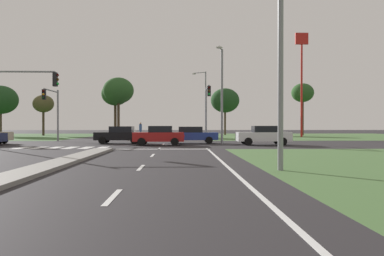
{
  "coord_description": "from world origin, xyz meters",
  "views": [
    {
      "loc": [
        5.05,
        -3.08,
        1.62
      ],
      "look_at": [
        6.1,
        35.03,
        1.36
      ],
      "focal_mm": 35.98,
      "sensor_mm": 36.0,
      "label": 1
    }
  ],
  "objects": [
    {
      "name": "lane_dash_fifth",
      "position": [
        3.5,
        29.61,
        0.01
      ],
      "size": [
        0.14,
        2.0,
        0.01
      ],
      "primitive_type": "cube",
      "color": "silver",
      "rests_on": "ground"
    },
    {
      "name": "crosswalk_bar_third",
      "position": [
        -4.1,
        24.8,
        0.01
      ],
      "size": [
        0.7,
        2.8,
        0.01
      ],
      "primitive_type": "cube",
      "color": "silver",
      "rests_on": "ground"
    },
    {
      "name": "street_lamp_near",
      "position": [
        8.57,
        10.41,
        4.71
      ],
      "size": [
        0.72,
        2.18,
        8.35
      ],
      "color": "gray",
      "rests_on": "ground"
    },
    {
      "name": "lane_dash_near",
      "position": [
        3.5,
        5.61,
        0.01
      ],
      "size": [
        0.14,
        2.0,
        0.01
      ],
      "primitive_type": "cube",
      "color": "silver",
      "rests_on": "ground"
    },
    {
      "name": "street_lamp_second",
      "position": [
        8.56,
        30.35,
        4.67
      ],
      "size": [
        0.79,
        1.99,
        8.3
      ],
      "color": "gray",
      "rests_on": "ground"
    },
    {
      "name": "car_red_sixth",
      "position": [
        3.23,
        28.29,
        0.8
      ],
      "size": [
        4.15,
        1.96,
        1.57
      ],
      "rotation": [
        0.0,
        0.0,
        1.57
      ],
      "color": "#A31919",
      "rests_on": "ground"
    },
    {
      "name": "crosswalk_bar_second",
      "position": [
        -5.25,
        24.8,
        0.01
      ],
      "size": [
        0.7,
        2.8,
        0.01
      ],
      "primitive_type": "cube",
      "color": "silver",
      "rests_on": "ground"
    },
    {
      "name": "lane_dash_second",
      "position": [
        3.5,
        11.61,
        0.01
      ],
      "size": [
        0.14,
        2.0,
        0.01
      ],
      "primitive_type": "cube",
      "color": "silver",
      "rests_on": "ground"
    },
    {
      "name": "car_blue_second",
      "position": [
        5.98,
        31.4,
        0.77
      ],
      "size": [
        4.61,
        1.98,
        1.51
      ],
      "rotation": [
        0.0,
        0.0,
        -1.57
      ],
      "color": "navy",
      "rests_on": "ground"
    },
    {
      "name": "treeline_second",
      "position": [
        -16.92,
        58.67,
        5.02
      ],
      "size": [
        3.28,
        3.28,
        6.47
      ],
      "color": "#423323",
      "rests_on": "ground"
    },
    {
      "name": "median_island_far",
      "position": [
        0.0,
        55.0,
        0.07
      ],
      "size": [
        1.2,
        36.0,
        0.14
      ],
      "primitive_type": "cube",
      "color": "#ADA89E",
      "rests_on": "ground"
    },
    {
      "name": "treeline_near",
      "position": [
        -23.28,
        57.95,
        5.62
      ],
      "size": [
        5.26,
        5.26,
        7.87
      ],
      "color": "#423323",
      "rests_on": "ground"
    },
    {
      "name": "car_silver_third",
      "position": [
        -2.4,
        50.18,
        0.76
      ],
      "size": [
        2.09,
        4.31,
        1.49
      ],
      "rotation": [
        0.0,
        0.0,
        3.14
      ],
      "color": "#B7B7BC",
      "rests_on": "ground"
    },
    {
      "name": "crosswalk_bar_fourth",
      "position": [
        -2.95,
        24.8,
        0.01
      ],
      "size": [
        0.7,
        2.8,
        0.01
      ],
      "primitive_type": "cube",
      "color": "silver",
      "rests_on": "ground"
    },
    {
      "name": "stop_bar_near",
      "position": [
        3.8,
        23.0,
        0.01
      ],
      "size": [
        6.4,
        0.5,
        0.01
      ],
      "primitive_type": "cube",
      "color": "silver",
      "rests_on": "ground"
    },
    {
      "name": "pedestrian_at_median",
      "position": [
        0.05,
        43.95,
        1.28
      ],
      "size": [
        0.34,
        0.34,
        1.86
      ],
      "rotation": [
        0.0,
        0.0,
        4.11
      ],
      "color": "#335184",
      "rests_on": "median_island_far"
    },
    {
      "name": "street_lamp_third",
      "position": [
        8.45,
        53.36,
        5.3
      ],
      "size": [
        2.06,
        1.16,
        9.52
      ],
      "color": "gray",
      "rests_on": "ground"
    },
    {
      "name": "lane_dash_fourth",
      "position": [
        3.5,
        23.61,
        0.01
      ],
      "size": [
        0.14,
        2.0,
        0.01
      ],
      "primitive_type": "cube",
      "color": "silver",
      "rests_on": "ground"
    },
    {
      "name": "median_island_near",
      "position": [
        0.0,
        11.0,
        0.07
      ],
      "size": [
        1.2,
        22.0,
        0.14
      ],
      "primitive_type": "cube",
      "color": "gray",
      "rests_on": "ground"
    },
    {
      "name": "traffic_signal_near_left",
      "position": [
        -6.03,
        23.4,
        3.8
      ],
      "size": [
        4.38,
        0.32,
        5.53
      ],
      "color": "gray",
      "rests_on": "ground"
    },
    {
      "name": "ground_plane",
      "position": [
        0.0,
        30.0,
        0.0
      ],
      "size": [
        200.0,
        200.0,
        0.0
      ],
      "primitive_type": "plane",
      "color": "#282628"
    },
    {
      "name": "crosswalk_bar_near",
      "position": [
        -6.4,
        24.8,
        0.01
      ],
      "size": [
        0.7,
        2.8,
        0.01
      ],
      "primitive_type": "cube",
      "color": "silver",
      "rests_on": "ground"
    },
    {
      "name": "treeline_fifth",
      "position": [
        12.46,
        61.87,
        5.83
      ],
      "size": [
        4.84,
        4.84,
        7.9
      ],
      "color": "#423323",
      "rests_on": "ground"
    },
    {
      "name": "crosswalk_bar_fifth",
      "position": [
        -1.8,
        24.8,
        0.01
      ],
      "size": [
        0.7,
        2.8,
        0.01
      ],
      "primitive_type": "cube",
      "color": "silver",
      "rests_on": "ground"
    },
    {
      "name": "grass_verge_far_right",
      "position": [
        25.5,
        54.5,
        0.0
      ],
      "size": [
        35.0,
        35.0,
        0.01
      ],
      "primitive_type": "cube",
      "color": "#476B38",
      "rests_on": "ground"
    },
    {
      "name": "edge_line_right",
      "position": [
        6.85,
        12.0,
        0.01
      ],
      "size": [
        0.14,
        24.0,
        0.01
      ],
      "primitive_type": "cube",
      "color": "silver",
      "rests_on": "ground"
    },
    {
      "name": "car_black_near",
      "position": [
        -0.4,
        31.21,
        0.78
      ],
      "size": [
        4.34,
        1.97,
        1.53
      ],
      "rotation": [
        0.0,
        0.0,
        1.57
      ],
      "color": "black",
      "rests_on": "ground"
    },
    {
      "name": "traffic_signal_far_left",
      "position": [
        -7.6,
        35.01,
        3.61
      ],
      "size": [
        0.32,
        4.31,
        5.24
      ],
      "color": "gray",
      "rests_on": "ground"
    },
    {
      "name": "treeline_fourth",
      "position": [
        -5.22,
        59.89,
        7.27
      ],
      "size": [
        4.98,
        4.98,
        9.43
      ],
      "color": "#423323",
      "rests_on": "ground"
    },
    {
      "name": "crosswalk_bar_sixth",
      "position": [
        -0.65,
        24.8,
        0.01
      ],
      "size": [
        0.7,
        2.8,
        0.01
      ],
      "primitive_type": "cube",
      "color": "silver",
      "rests_on": "ground"
    },
    {
      "name": "traffic_signal_far_right",
      "position": [
        7.6,
        34.93,
        3.84
      ],
      "size": [
        0.32,
        4.64,
        5.57
      ],
      "color": "gray",
      "rests_on": "ground"
    },
    {
      "name": "fastfood_pole_sign",
      "position": [
        21.88,
        50.28,
        10.36
      ],
      "size": [
        1.8,
        0.4,
        14.55
      ],
      "color": "red",
      "rests_on": "ground"
    },
    {
      "name": "car_white_fourth",
      "position": [
        11.86,
        28.55,
        0.81
      ],
      "size": [
        4.42,
        2.08,
        1.58
      ],
      "rotation": [
        0.0,
        0.0,
        1.57
      ],
      "color": "silver",
      "rests_on": "ground"
    },
    {
      "name": "lane_dash_third",
      "position": [
        3.5,
        17.61,
        0.01
      ],
      "size": [
        0.14,
        2.0,
        0.01
      ],
      "primitive_type": "cube",
      "color": "silver",
      "rests_on": "ground"
    },
    {
      "name": "treeline_sixth",
      "position": [
        24.6,
        58.33,
        6.8
      ],
      "size": [
        3.56,
        3.56,
        8.4
      ],
      "color": "#423323",
      "rests_on": "ground"
    },
    {
      "name": "treeline_third",
      "position": [
        -6.12,
        62.14,
        6.89
      ],
      "size": [
        4.63,
        4.63,
        8.91
      ],
      "color": "#423323",
      "rests_on": "ground"
    }
  ]
}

